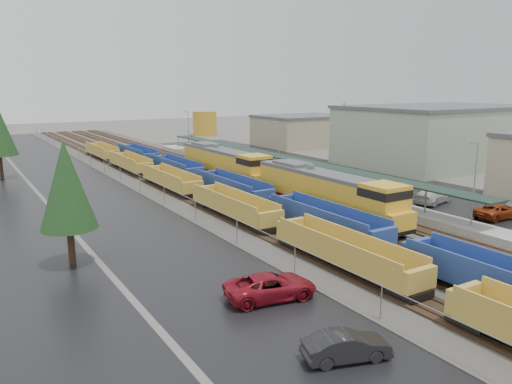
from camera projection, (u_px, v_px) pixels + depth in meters
ballast_strip at (186, 174)px, 72.25m from camera, size 20.00×160.00×0.08m
trackbed at (186, 174)px, 72.22m from camera, size 14.60×160.00×0.22m
west_parking_lot at (79, 185)px, 64.57m from camera, size 10.00×160.00×0.02m
east_commuter_lot at (332, 173)px, 73.66m from camera, size 16.00×100.00×0.02m
station_platform at (278, 174)px, 68.65m from camera, size 3.00×80.00×8.00m
chainlink_fence at (124, 171)px, 65.75m from camera, size 0.08×160.04×2.02m
industrial_buildings at (441, 140)px, 78.93m from camera, size 32.52×75.30×9.50m
distant_hills at (141, 115)px, 220.72m from camera, size 301.00×140.00×25.20m
tree_west_near at (66, 185)px, 34.78m from camera, size 3.96×3.96×9.00m
tree_east at (343, 123)px, 83.59m from camera, size 4.40×4.40×10.00m
locomotive_lead at (328, 193)px, 48.14m from camera, size 3.14×20.70×4.69m
locomotive_trail at (225, 164)px, 65.64m from camera, size 3.14×20.70×4.69m
well_string_yellow at (234, 208)px, 47.94m from camera, size 2.55×109.18×2.26m
well_string_blue at (272, 204)px, 49.43m from camera, size 2.68×96.33×2.38m
storage_tank at (205, 123)px, 128.56m from camera, size 6.17×6.17×6.17m
parked_car_west_b at (347, 347)px, 23.30m from camera, size 2.64×4.44×1.38m
parked_car_west_c at (271, 287)px, 30.02m from camera, size 3.50×5.99×1.57m
parked_car_east_b at (499, 211)px, 48.27m from camera, size 2.79×5.38×1.45m
parked_car_east_c at (432, 196)px, 54.45m from camera, size 3.62×6.02×1.63m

